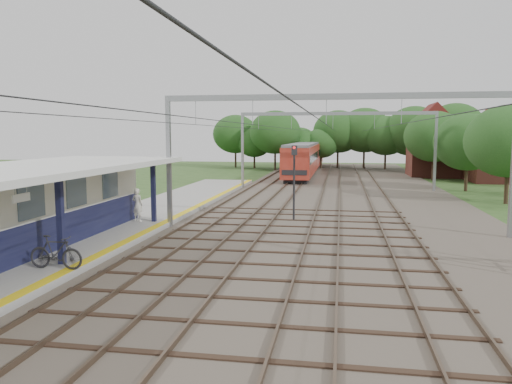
# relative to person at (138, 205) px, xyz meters

# --- Properties ---
(ground) EXTENTS (160.00, 160.00, 0.00)m
(ground) POSITION_rel_person_xyz_m (6.76, -14.87, -1.25)
(ground) COLOR #2D4C1E
(ground) RESTS_ON ground
(ballast_bed) EXTENTS (18.00, 90.00, 0.10)m
(ballast_bed) POSITION_rel_person_xyz_m (10.76, 15.13, -1.20)
(ballast_bed) COLOR #473D33
(ballast_bed) RESTS_ON ground
(platform) EXTENTS (5.00, 52.00, 0.35)m
(platform) POSITION_rel_person_xyz_m (-0.74, -0.87, -1.07)
(platform) COLOR gray
(platform) RESTS_ON ground
(yellow_stripe) EXTENTS (0.45, 52.00, 0.01)m
(yellow_stripe) POSITION_rel_person_xyz_m (1.51, -0.87, -0.89)
(yellow_stripe) COLOR yellow
(yellow_stripe) RESTS_ON platform
(station_building) EXTENTS (3.41, 18.00, 3.40)m
(station_building) POSITION_rel_person_xyz_m (-2.12, -7.87, 0.80)
(station_building) COLOR beige
(station_building) RESTS_ON platform
(canopy) EXTENTS (6.40, 20.00, 3.44)m
(canopy) POSITION_rel_person_xyz_m (-1.01, -8.87, 2.40)
(canopy) COLOR black
(canopy) RESTS_ON platform
(rail_tracks) EXTENTS (11.80, 88.00, 0.15)m
(rail_tracks) POSITION_rel_person_xyz_m (8.26, 15.13, -1.07)
(rail_tracks) COLOR brown
(rail_tracks) RESTS_ON ballast_bed
(catenary_system) EXTENTS (17.22, 88.00, 7.00)m
(catenary_system) POSITION_rel_person_xyz_m (10.15, 10.42, 4.27)
(catenary_system) COLOR gray
(catenary_system) RESTS_ON ground
(tree_band) EXTENTS (31.72, 30.88, 8.82)m
(tree_band) POSITION_rel_person_xyz_m (10.61, 42.25, 3.68)
(tree_band) COLOR #382619
(tree_band) RESTS_ON ground
(house_near) EXTENTS (7.00, 6.12, 7.89)m
(house_near) POSITION_rel_person_xyz_m (27.76, 31.13, 1.74)
(house_near) COLOR brown
(house_near) RESTS_ON ground
(house_far) EXTENTS (8.00, 6.12, 8.66)m
(house_far) POSITION_rel_person_xyz_m (22.76, 37.13, 1.99)
(house_far) COLOR brown
(house_far) RESTS_ON ground
(person) EXTENTS (0.75, 0.60, 1.79)m
(person) POSITION_rel_person_xyz_m (0.00, 0.00, 0.00)
(person) COLOR silver
(person) RESTS_ON platform
(bicycle) EXTENTS (1.99, 0.60, 1.19)m
(bicycle) POSITION_rel_person_xyz_m (1.06, -9.58, -0.30)
(bicycle) COLOR black
(bicycle) RESTS_ON platform
(train) EXTENTS (2.94, 36.64, 3.86)m
(train) POSITION_rel_person_xyz_m (6.26, 41.76, 0.91)
(train) COLOR black
(train) RESTS_ON ballast_bed
(signal_post) EXTENTS (0.34, 0.30, 4.38)m
(signal_post) POSITION_rel_person_xyz_m (8.11, 3.17, 1.52)
(signal_post) COLOR black
(signal_post) RESTS_ON ground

